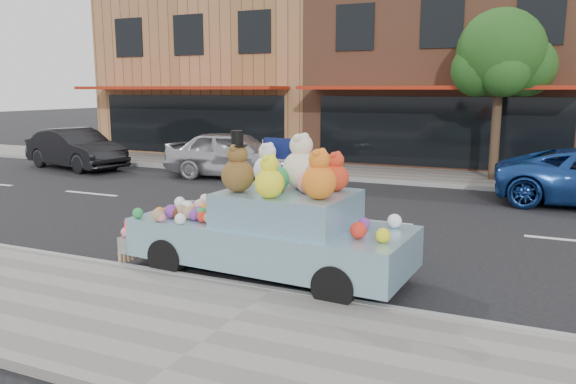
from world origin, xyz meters
The scene contains 11 objects.
ground centered at (0.00, 0.00, 0.00)m, with size 120.00×120.00×0.00m, color black.
near_sidewalk centered at (0.00, -6.50, 0.06)m, with size 60.00×3.00×0.12m, color gray.
far_sidewalk centered at (0.00, 6.50, 0.06)m, with size 60.00×3.00×0.12m, color gray.
near_kerb centered at (0.00, -5.00, 0.07)m, with size 60.00×0.12×0.13m, color gray.
far_kerb centered at (0.00, 5.00, 0.07)m, with size 60.00×0.12×0.13m, color gray.
storefront_left centered at (-10.00, 11.97, 3.64)m, with size 10.00×9.80×7.30m.
storefront_mid centered at (0.00, 11.97, 3.64)m, with size 10.00×9.80×7.30m.
street_tree centered at (2.03, 6.55, 3.69)m, with size 3.00×2.70×5.22m.
car_silver centered at (-5.74, 4.10, 0.77)m, with size 1.83×4.54×1.55m, color #ADACB1.
car_dark centered at (-12.07, 3.62, 0.73)m, with size 1.54×4.41×1.45m, color black.
art_car centered at (-0.41, -4.19, 0.80)m, with size 4.58×2.01×2.26m.
Camera 1 is at (3.23, -11.71, 2.86)m, focal length 35.00 mm.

